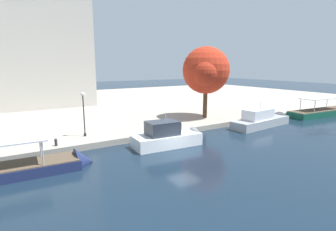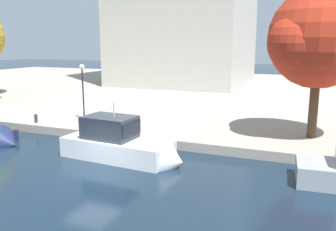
{
  "view_description": "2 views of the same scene",
  "coord_description": "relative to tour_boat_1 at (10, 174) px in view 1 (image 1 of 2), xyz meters",
  "views": [
    {
      "loc": [
        -13.83,
        -19.17,
        8.1
      ],
      "look_at": [
        2.94,
        7.49,
        2.12
      ],
      "focal_mm": 28.57,
      "sensor_mm": 36.0,
      "label": 1
    },
    {
      "loc": [
        10.89,
        -15.44,
        7.03
      ],
      "look_at": [
        1.34,
        7.82,
        1.89
      ],
      "focal_mm": 37.99,
      "sensor_mm": 36.0,
      "label": 2
    }
  ],
  "objects": [
    {
      "name": "lamp_post",
      "position": [
        7.21,
        6.17,
        3.37
      ],
      "size": [
        0.42,
        0.42,
        4.7
      ],
      "color": "black",
      "rests_on": "dock_promenade"
    },
    {
      "name": "tour_boat_4",
      "position": [
        44.53,
        0.94,
        0.08
      ],
      "size": [
        13.79,
        4.1,
        4.1
      ],
      "rotation": [
        0.0,
        0.0,
        -0.09
      ],
      "color": "#14513D",
      "rests_on": "ground_plane"
    },
    {
      "name": "tour_boat_1",
      "position": [
        0.0,
        0.0,
        0.0
      ],
      "size": [
        13.05,
        3.32,
        3.9
      ],
      "rotation": [
        0.0,
        0.0,
        -0.05
      ],
      "color": "navy",
      "rests_on": "ground_plane"
    },
    {
      "name": "dock_promenade",
      "position": [
        13.86,
        30.73,
        0.06
      ],
      "size": [
        120.0,
        55.0,
        0.64
      ],
      "primitive_type": "cube",
      "color": "#A39989",
      "rests_on": "ground_plane"
    },
    {
      "name": "motor_yacht_2",
      "position": [
        14.33,
        0.25,
        0.45
      ],
      "size": [
        8.04,
        3.14,
        4.38
      ],
      "rotation": [
        0.0,
        0.0,
        -0.07
      ],
      "color": "white",
      "rests_on": "ground_plane"
    },
    {
      "name": "ground_plane",
      "position": [
        13.86,
        -2.64,
        -0.26
      ],
      "size": [
        220.0,
        220.0,
        0.0
      ],
      "primitive_type": "plane",
      "color": "#142333"
    },
    {
      "name": "motor_yacht_3",
      "position": [
        29.53,
        1.07,
        0.39
      ],
      "size": [
        10.71,
        3.39,
        4.26
      ],
      "rotation": [
        0.0,
        0.0,
        0.08
      ],
      "color": "#9EA3A8",
      "rests_on": "ground_plane"
    },
    {
      "name": "mooring_bollard_0",
      "position": [
        3.95,
        4.09,
        0.77
      ],
      "size": [
        0.28,
        0.28,
        0.72
      ],
      "color": "#2D2D33",
      "rests_on": "dock_promenade"
    },
    {
      "name": "tree_0",
      "position": [
        24.72,
        7.55,
        7.17
      ],
      "size": [
        6.63,
        6.63,
        10.03
      ],
      "color": "#4C3823",
      "rests_on": "dock_promenade"
    }
  ]
}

